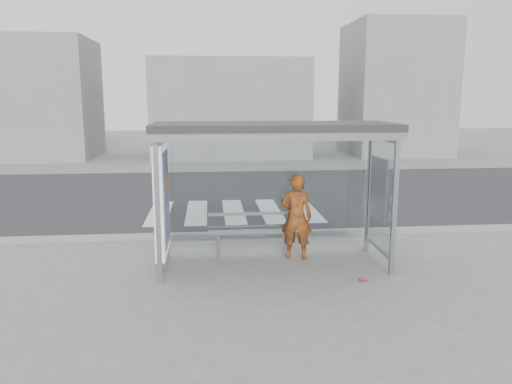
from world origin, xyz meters
The scene contains 11 objects.
ground centered at (0.00, 0.00, 0.00)m, with size 80.00×80.00×0.00m, color slate.
road centered at (0.00, 7.00, 0.00)m, with size 30.00×10.00×0.01m, color #29292C.
curb centered at (0.00, 1.95, 0.06)m, with size 30.00×0.18×0.12m, color gray.
crosswalk centered at (-0.50, 4.50, 0.00)m, with size 4.55×3.00×0.00m.
bus_shelter centered at (-0.37, 0.06, 1.98)m, with size 4.25×1.65×2.62m.
building_left centered at (-10.00, 18.00, 3.00)m, with size 6.00×5.00×6.00m, color gray.
building_center centered at (0.00, 18.00, 2.50)m, with size 8.00×5.00×5.00m, color gray.
building_right centered at (9.00, 18.00, 3.50)m, with size 5.00×5.00×7.00m, color gray.
person centered at (0.49, 0.37, 0.82)m, with size 0.60×0.39×1.65m, color #D85514.
bench centered at (-0.36, 0.54, 0.51)m, with size 1.66×0.26×0.86m.
soda_can centered at (1.40, -0.99, 0.03)m, with size 0.07×0.07×0.12m, color #D93F63.
Camera 1 is at (-1.16, -8.77, 3.05)m, focal length 35.00 mm.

